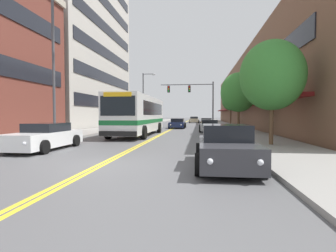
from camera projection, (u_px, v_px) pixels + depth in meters
name	position (u px, v px, depth m)	size (l,w,h in m)	color
ground_plane	(180.00, 125.00, 45.93)	(240.00, 240.00, 0.00)	#565659
sidewalk_left	(139.00, 124.00, 46.82)	(3.89, 106.00, 0.14)	gray
sidewalk_right	(223.00, 125.00, 45.03)	(3.89, 106.00, 0.14)	gray
centre_line	(180.00, 125.00, 45.93)	(0.34, 106.00, 0.01)	yellow
office_tower_left	(68.00, 44.00, 37.94)	(12.08, 22.64, 24.18)	#BCB7AD
storefront_row_right	(261.00, 94.00, 44.07)	(9.10, 68.00, 10.66)	brown
city_bus	(139.00, 114.00, 22.59)	(2.92, 11.55, 3.26)	silver
car_white_parked_left_near	(45.00, 137.00, 13.15)	(1.99, 4.92, 1.33)	white
car_charcoal_parked_left_mid	(153.00, 121.00, 43.08)	(2.07, 4.14, 1.44)	#232328
car_slate_blue_parked_left_far	(138.00, 124.00, 33.05)	(2.04, 4.83, 1.30)	#475675
car_dark_grey_parked_right_foreground	(226.00, 148.00, 8.67)	(2.01, 4.43, 1.41)	#38383D
car_silver_parked_right_mid	(209.00, 126.00, 27.02)	(2.13, 4.21, 1.24)	#B7B7BC
car_champagne_parked_right_far	(206.00, 122.00, 40.79)	(2.05, 4.43, 1.23)	beige
car_navy_moving_lead	(177.00, 124.00, 34.38)	(2.10, 4.89, 1.28)	#19234C
car_beige_moving_second	(194.00, 120.00, 58.38)	(2.19, 4.78, 1.37)	#BCAD89
traffic_signal_mast	(194.00, 95.00, 35.87)	(7.25, 0.38, 6.26)	#47474C
street_lamp_left_near	(59.00, 55.00, 15.58)	(2.73, 0.28, 8.93)	#47474C
street_lamp_left_far	(145.00, 95.00, 40.44)	(2.06, 0.28, 8.18)	#47474C
street_tree_right_near	(272.00, 75.00, 14.10)	(3.43, 3.43, 5.62)	brown
street_tree_right_mid	(239.00, 92.00, 23.34)	(3.19, 3.19, 5.38)	brown
street_tree_right_far	(231.00, 101.00, 37.08)	(2.48, 2.48, 4.98)	brown
fire_hydrant	(230.00, 129.00, 21.72)	(0.31, 0.23, 0.87)	yellow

